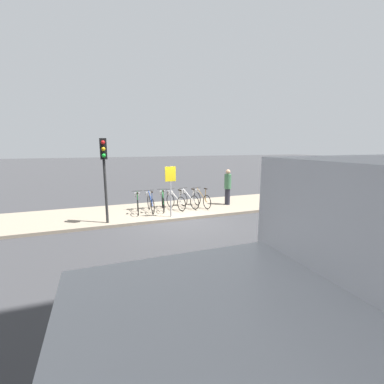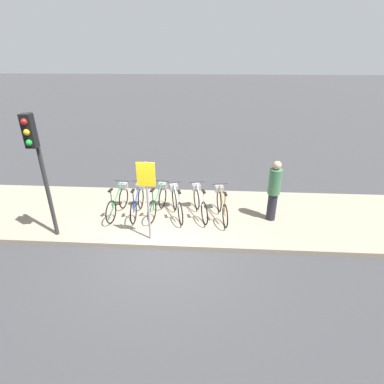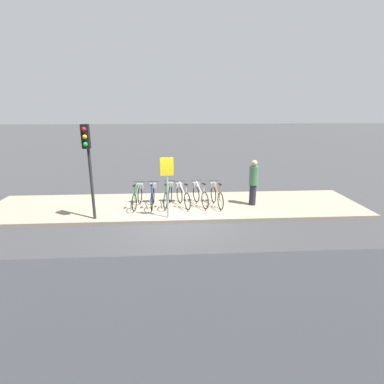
{
  "view_description": "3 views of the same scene",
  "coord_description": "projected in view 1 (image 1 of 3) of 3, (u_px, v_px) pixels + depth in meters",
  "views": [
    {
      "loc": [
        -3.08,
        -9.68,
        3.06
      ],
      "look_at": [
        1.0,
        1.32,
        0.91
      ],
      "focal_mm": 24.0,
      "sensor_mm": 36.0,
      "label": 1
    },
    {
      "loc": [
        1.17,
        -6.12,
        4.54
      ],
      "look_at": [
        0.72,
        0.99,
        1.16
      ],
      "focal_mm": 28.0,
      "sensor_mm": 36.0,
      "label": 2
    },
    {
      "loc": [
        -0.1,
        -9.48,
        3.84
      ],
      "look_at": [
        0.54,
        0.69,
        0.91
      ],
      "focal_mm": 28.0,
      "sensor_mm": 36.0,
      "label": 3
    }
  ],
  "objects": [
    {
      "name": "parked_bicycle_2",
      "position": [
        163.0,
        200.0,
        11.86
      ],
      "size": [
        0.47,
        1.55,
        0.96
      ],
      "color": "black",
      "rests_on": "sidewalk"
    },
    {
      "name": "traffic_light",
      "position": [
        104.0,
        163.0,
        9.35
      ],
      "size": [
        0.24,
        0.4,
        3.19
      ],
      "color": "#2D2D2D",
      "rests_on": "sidewalk"
    },
    {
      "name": "parked_bicycle_5",
      "position": [
        201.0,
        198.0,
        12.39
      ],
      "size": [
        0.46,
        1.55,
        0.96
      ],
      "color": "black",
      "rests_on": "sidewalk"
    },
    {
      "name": "ground_plane",
      "position": [
        180.0,
        221.0,
        10.53
      ],
      "size": [
        120.0,
        120.0,
        0.0
      ],
      "primitive_type": "plane",
      "color": "#38383A"
    },
    {
      "name": "parked_bicycle_4",
      "position": [
        188.0,
        198.0,
        12.26
      ],
      "size": [
        0.6,
        1.51,
        0.96
      ],
      "color": "black",
      "rests_on": "sidewalk"
    },
    {
      "name": "parked_bicycle_0",
      "position": [
        138.0,
        203.0,
        11.38
      ],
      "size": [
        0.46,
        1.56,
        0.96
      ],
      "color": "black",
      "rests_on": "sidewalk"
    },
    {
      "name": "pedestrian",
      "position": [
        228.0,
        186.0,
        12.74
      ],
      "size": [
        0.34,
        0.34,
        1.76
      ],
      "color": "#23232D",
      "rests_on": "sidewalk"
    },
    {
      "name": "parked_bicycle_1",
      "position": [
        150.0,
        202.0,
        11.59
      ],
      "size": [
        0.46,
        1.57,
        0.96
      ],
      "color": "black",
      "rests_on": "sidewalk"
    },
    {
      "name": "parked_bicycle_3",
      "position": [
        175.0,
        200.0,
        11.97
      ],
      "size": [
        0.61,
        1.51,
        0.96
      ],
      "color": "black",
      "rests_on": "sidewalk"
    },
    {
      "name": "sidewalk",
      "position": [
        170.0,
        210.0,
        12.06
      ],
      "size": [
        14.39,
        3.34,
        0.12
      ],
      "color": "gray",
      "rests_on": "ground_plane"
    },
    {
      "name": "sign_post",
      "position": [
        170.0,
        183.0,
        10.42
      ],
      "size": [
        0.44,
        0.07,
        2.09
      ],
      "color": "#99999E",
      "rests_on": "sidewalk"
    }
  ]
}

